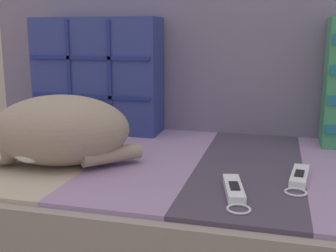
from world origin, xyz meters
TOP-DOWN VIEW (x-y plane):
  - couch at (-0.00, 0.10)m, footprint 1.72×0.89m
  - sofa_backrest at (0.00, 0.48)m, footprint 1.68×0.14m
  - throw_pillow_quilted at (-0.41, 0.33)m, footprint 0.44×0.14m
  - sleeping_cat at (-0.35, -0.06)m, footprint 0.41×0.32m
  - game_remote_near at (0.12, -0.16)m, footprint 0.08×0.20m
  - game_remote_far at (0.26, -0.03)m, footprint 0.06×0.19m

SIDE VIEW (x-z plane):
  - couch at x=0.00m, z-range 0.00..0.34m
  - game_remote_far at x=0.26m, z-range 0.34..0.37m
  - game_remote_near at x=0.12m, z-range 0.34..0.37m
  - sleeping_cat at x=-0.35m, z-range 0.34..0.53m
  - throw_pillow_quilted at x=-0.41m, z-range 0.35..0.74m
  - sofa_backrest at x=0.00m, z-range 0.35..0.90m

